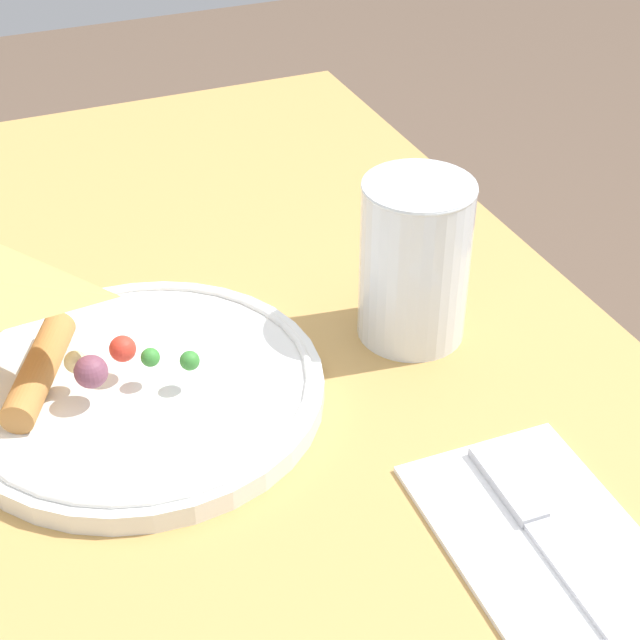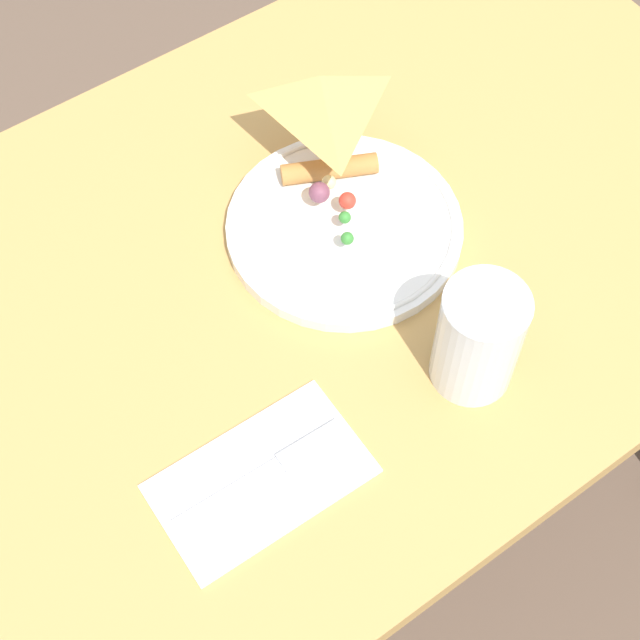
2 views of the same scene
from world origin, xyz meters
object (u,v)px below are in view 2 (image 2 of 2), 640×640
at_px(milk_glass, 479,340).
at_px(butter_knife, 269,472).
at_px(dining_table, 346,293).
at_px(plate_pizza, 340,224).
at_px(napkin_folded, 261,479).

distance_m(milk_glass, butter_knife, 0.24).
bearing_deg(dining_table, butter_knife, 38.59).
distance_m(plate_pizza, napkin_folded, 0.31).
distance_m(dining_table, plate_pizza, 0.13).
xyz_separation_m(dining_table, milk_glass, (-0.00, 0.21, 0.17)).
bearing_deg(napkin_folded, butter_knife, 177.92).
xyz_separation_m(plate_pizza, napkin_folded, (0.24, 0.19, -0.01)).
height_order(milk_glass, butter_knife, milk_glass).
height_order(plate_pizza, butter_knife, plate_pizza).
height_order(plate_pizza, milk_glass, milk_glass).
relative_size(dining_table, napkin_folded, 5.22).
bearing_deg(butter_knife, milk_glass, 175.90).
distance_m(dining_table, butter_knife, 0.32).
height_order(plate_pizza, napkin_folded, plate_pizza).
bearing_deg(dining_table, milk_glass, 90.58).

